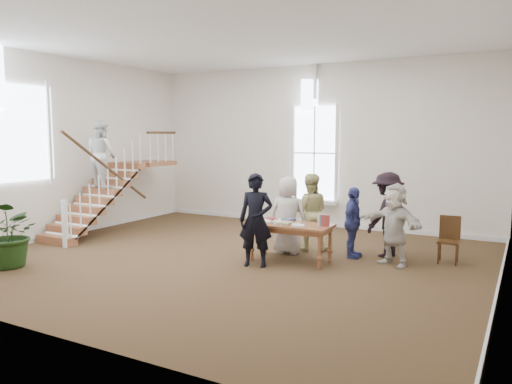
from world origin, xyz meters
The scene contains 12 objects.
ground centered at (0.00, 0.00, 0.00)m, with size 10.00×10.00×0.00m, color #3F2D18.
room_shell centered at (0.00, 4.39, 0.40)m, with size 10.49×10.00×10.00m.
staircase centered at (-4.34, 0.75, 1.62)m, with size 1.10×4.10×2.92m.
library_table centered at (1.12, 0.41, 0.69)m, with size 1.68×0.88×0.84m.
police_officer centered at (0.70, -0.24, 0.91)m, with size 0.67×0.44×1.83m, color black.
elderly_woman centered at (0.80, 1.01, 0.84)m, with size 0.82×0.53×1.68m, color beige.
person_yellow centered at (1.10, 1.51, 0.86)m, with size 0.83×0.65×1.72m, color #CEC680.
woman_cluster_a centered at (2.14, 1.33, 0.74)m, with size 0.87×0.36×1.49m, color navy.
woman_cluster_b centered at (2.74, 1.78, 0.89)m, with size 1.16×0.66×1.79m, color black.
woman_cluster_c centered at (3.04, 1.13, 0.82)m, with size 1.51×0.48×1.63m, color beige.
floor_plant centered at (-3.40, -2.61, 0.67)m, with size 1.21×1.04×1.34m, color black.
side_chair centered at (3.97, 1.88, 0.52)m, with size 0.42×0.42×0.94m.
Camera 1 is at (5.31, -8.63, 2.57)m, focal length 35.00 mm.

